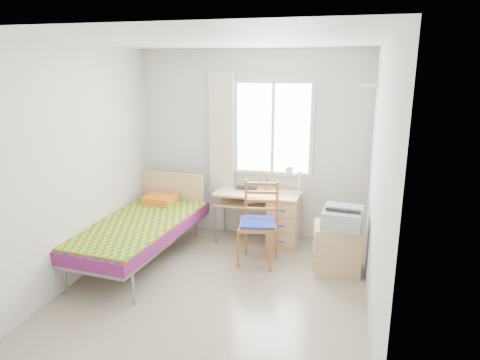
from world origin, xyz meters
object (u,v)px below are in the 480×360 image
Objects in this scene: bed at (142,226)px; chair at (259,218)px; printer at (343,217)px; cabinet at (336,248)px; desk at (279,217)px.

chair is at bearing 16.85° from bed.
chair is (1.43, 0.30, 0.13)m from bed.
chair reaches higher than bed.
cabinet is at bearing -175.33° from printer.
cabinet is at bearing 11.60° from bed.
printer is at bearing -12.24° from chair.
desk is 0.65m from chair.
printer is (0.05, -0.00, 0.40)m from cabinet.
cabinet is (2.37, 0.28, -0.15)m from bed.
bed reaches higher than cabinet.
chair is at bearing -101.55° from desk.
desk is 1.13× the size of chair.
desk is 1.10m from printer.
printer reaches higher than cabinet.
desk is at bearing 66.27° from chair.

